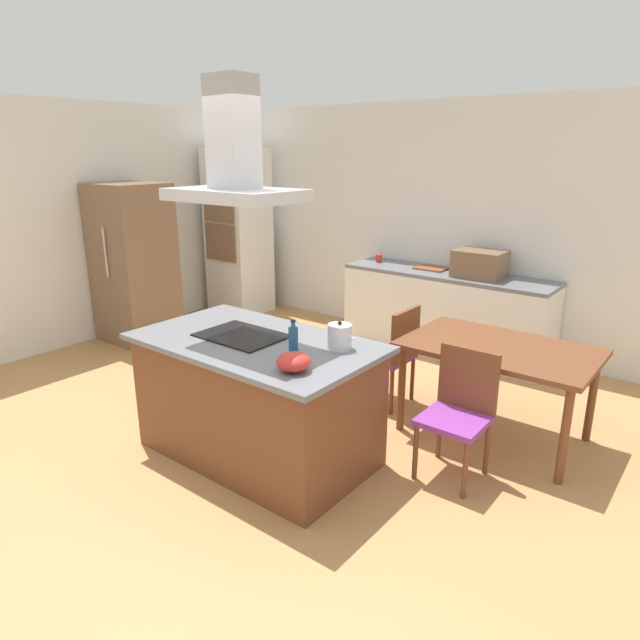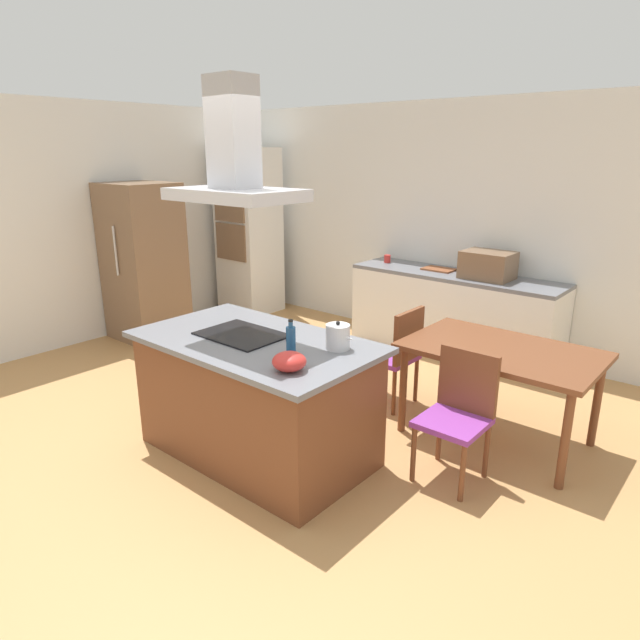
{
  "view_description": "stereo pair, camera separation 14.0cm",
  "coord_description": "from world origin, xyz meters",
  "px_view_note": "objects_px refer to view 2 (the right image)",
  "views": [
    {
      "loc": [
        2.62,
        -2.61,
        2.18
      ],
      "look_at": [
        0.27,
        0.4,
        1.0
      ],
      "focal_mm": 31.19,
      "sensor_mm": 36.0,
      "label": 1
    },
    {
      "loc": [
        2.73,
        -2.53,
        2.18
      ],
      "look_at": [
        0.27,
        0.4,
        1.0
      ],
      "focal_mm": 31.19,
      "sensor_mm": 36.0,
      "label": 2
    }
  ],
  "objects_px": {
    "cutting_board": "(439,269)",
    "mixing_bowl": "(289,361)",
    "wall_oven_stack": "(249,232)",
    "cooktop": "(242,334)",
    "tea_kettle": "(338,337)",
    "countertop_microwave": "(488,265)",
    "olive_oil_bottle": "(291,340)",
    "coffee_mug_red": "(387,259)",
    "chair_facing_island": "(459,408)",
    "refrigerator": "(144,262)",
    "dining_table": "(501,358)",
    "chair_at_left_end": "(397,351)",
    "range_hood": "(234,162)"
  },
  "relations": [
    {
      "from": "cooktop",
      "to": "chair_at_left_end",
      "type": "bearing_deg",
      "value": 70.8
    },
    {
      "from": "countertop_microwave",
      "to": "chair_facing_island",
      "type": "distance_m",
      "value": 2.4
    },
    {
      "from": "chair_facing_island",
      "to": "refrigerator",
      "type": "bearing_deg",
      "value": 175.21
    },
    {
      "from": "wall_oven_stack",
      "to": "chair_at_left_end",
      "type": "relative_size",
      "value": 2.47
    },
    {
      "from": "refrigerator",
      "to": "chair_facing_island",
      "type": "bearing_deg",
      "value": -4.79
    },
    {
      "from": "dining_table",
      "to": "chair_at_left_end",
      "type": "xyz_separation_m",
      "value": [
        -0.92,
        0.0,
        -0.16
      ]
    },
    {
      "from": "dining_table",
      "to": "chair_at_left_end",
      "type": "distance_m",
      "value": 0.93
    },
    {
      "from": "cutting_board",
      "to": "chair_facing_island",
      "type": "xyz_separation_m",
      "value": [
        1.4,
        -2.24,
        -0.4
      ]
    },
    {
      "from": "cooktop",
      "to": "olive_oil_bottle",
      "type": "distance_m",
      "value": 0.56
    },
    {
      "from": "tea_kettle",
      "to": "refrigerator",
      "type": "relative_size",
      "value": 0.12
    },
    {
      "from": "tea_kettle",
      "to": "mixing_bowl",
      "type": "relative_size",
      "value": 1.03
    },
    {
      "from": "mixing_bowl",
      "to": "tea_kettle",
      "type": "bearing_deg",
      "value": 91.42
    },
    {
      "from": "chair_at_left_end",
      "to": "dining_table",
      "type": "bearing_deg",
      "value": -0.0
    },
    {
      "from": "refrigerator",
      "to": "range_hood",
      "type": "bearing_deg",
      "value": -20.15
    },
    {
      "from": "cooktop",
      "to": "tea_kettle",
      "type": "distance_m",
      "value": 0.74
    },
    {
      "from": "olive_oil_bottle",
      "to": "coffee_mug_red",
      "type": "height_order",
      "value": "olive_oil_bottle"
    },
    {
      "from": "range_hood",
      "to": "refrigerator",
      "type": "bearing_deg",
      "value": 159.85
    },
    {
      "from": "olive_oil_bottle",
      "to": "mixing_bowl",
      "type": "bearing_deg",
      "value": -49.36
    },
    {
      "from": "countertop_microwave",
      "to": "dining_table",
      "type": "bearing_deg",
      "value": -61.69
    },
    {
      "from": "mixing_bowl",
      "to": "refrigerator",
      "type": "height_order",
      "value": "refrigerator"
    },
    {
      "from": "coffee_mug_red",
      "to": "tea_kettle",
      "type": "bearing_deg",
      "value": -62.71
    },
    {
      "from": "wall_oven_stack",
      "to": "chair_at_left_end",
      "type": "distance_m",
      "value": 3.54
    },
    {
      "from": "mixing_bowl",
      "to": "countertop_microwave",
      "type": "xyz_separation_m",
      "value": [
        -0.15,
        3.14,
        0.08
      ]
    },
    {
      "from": "refrigerator",
      "to": "dining_table",
      "type": "height_order",
      "value": "refrigerator"
    },
    {
      "from": "mixing_bowl",
      "to": "wall_oven_stack",
      "type": "xyz_separation_m",
      "value": [
        -3.48,
        2.91,
        0.14
      ]
    },
    {
      "from": "cutting_board",
      "to": "dining_table",
      "type": "relative_size",
      "value": 0.24
    },
    {
      "from": "cutting_board",
      "to": "mixing_bowl",
      "type": "bearing_deg",
      "value": -77.18
    },
    {
      "from": "olive_oil_bottle",
      "to": "wall_oven_stack",
      "type": "relative_size",
      "value": 0.11
    },
    {
      "from": "cooktop",
      "to": "wall_oven_stack",
      "type": "relative_size",
      "value": 0.27
    },
    {
      "from": "wall_oven_stack",
      "to": "cutting_board",
      "type": "bearing_deg",
      "value": 5.88
    },
    {
      "from": "olive_oil_bottle",
      "to": "mixing_bowl",
      "type": "distance_m",
      "value": 0.26
    },
    {
      "from": "coffee_mug_red",
      "to": "chair_facing_island",
      "type": "height_order",
      "value": "coffee_mug_red"
    },
    {
      "from": "coffee_mug_red",
      "to": "wall_oven_stack",
      "type": "height_order",
      "value": "wall_oven_stack"
    },
    {
      "from": "cooktop",
      "to": "dining_table",
      "type": "distance_m",
      "value": 1.95
    },
    {
      "from": "countertop_microwave",
      "to": "chair_facing_island",
      "type": "height_order",
      "value": "countertop_microwave"
    },
    {
      "from": "cutting_board",
      "to": "chair_facing_island",
      "type": "bearing_deg",
      "value": -58.01
    },
    {
      "from": "mixing_bowl",
      "to": "dining_table",
      "type": "xyz_separation_m",
      "value": [
        0.67,
        1.62,
        -0.29
      ]
    },
    {
      "from": "mixing_bowl",
      "to": "wall_oven_stack",
      "type": "bearing_deg",
      "value": 140.13
    },
    {
      "from": "cooktop",
      "to": "olive_oil_bottle",
      "type": "bearing_deg",
      "value": -6.65
    },
    {
      "from": "tea_kettle",
      "to": "countertop_microwave",
      "type": "bearing_deg",
      "value": 92.94
    },
    {
      "from": "mixing_bowl",
      "to": "dining_table",
      "type": "relative_size",
      "value": 0.15
    },
    {
      "from": "cutting_board",
      "to": "chair_at_left_end",
      "type": "distance_m",
      "value": 1.7
    },
    {
      "from": "cutting_board",
      "to": "chair_facing_island",
      "type": "relative_size",
      "value": 0.38
    },
    {
      "from": "wall_oven_stack",
      "to": "refrigerator",
      "type": "xyz_separation_m",
      "value": [
        -0.08,
        -1.6,
        -0.19
      ]
    },
    {
      "from": "cutting_board",
      "to": "range_hood",
      "type": "height_order",
      "value": "range_hood"
    },
    {
      "from": "olive_oil_bottle",
      "to": "chair_at_left_end",
      "type": "height_order",
      "value": "olive_oil_bottle"
    },
    {
      "from": "tea_kettle",
      "to": "countertop_microwave",
      "type": "xyz_separation_m",
      "value": [
        -0.14,
        2.65,
        0.06
      ]
    },
    {
      "from": "wall_oven_stack",
      "to": "mixing_bowl",
      "type": "bearing_deg",
      "value": -39.87
    },
    {
      "from": "refrigerator",
      "to": "chair_facing_island",
      "type": "xyz_separation_m",
      "value": [
        4.23,
        -0.35,
        -0.4
      ]
    },
    {
      "from": "tea_kettle",
      "to": "chair_facing_island",
      "type": "xyz_separation_m",
      "value": [
        0.69,
        0.46,
        -0.48
      ]
    }
  ]
}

